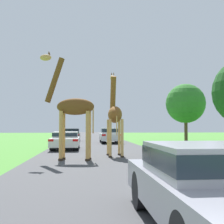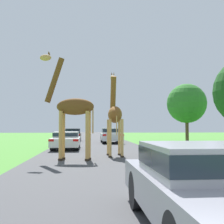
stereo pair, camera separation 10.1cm
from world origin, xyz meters
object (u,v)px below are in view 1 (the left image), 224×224
(car_far_ahead, at_px, (66,140))
(car_lead_maroon, at_px, (215,183))
(car_queue_right, at_px, (110,135))
(giraffe_companion, at_px, (72,109))
(tree_right_cluster, at_px, (186,104))
(car_queue_left, at_px, (72,134))
(giraffe_near_road, at_px, (115,114))

(car_far_ahead, bearing_deg, car_lead_maroon, -78.34)
(car_lead_maroon, bearing_deg, car_queue_right, 88.80)
(giraffe_companion, xyz_separation_m, tree_right_cluster, (11.72, 16.91, 1.77))
(car_queue_left, bearing_deg, car_far_ahead, -89.36)
(giraffe_near_road, relative_size, car_lead_maroon, 1.12)
(car_queue_left, bearing_deg, car_lead_maroon, -82.88)
(car_lead_maroon, height_order, car_queue_left, car_queue_left)
(car_lead_maroon, distance_m, car_queue_right, 23.46)
(giraffe_near_road, xyz_separation_m, car_far_ahead, (-2.96, 5.02, -1.61))
(car_queue_right, distance_m, car_queue_left, 5.70)
(giraffe_companion, relative_size, car_lead_maroon, 1.23)
(car_queue_left, xyz_separation_m, tree_right_cluster, (12.59, -1.38, 3.43))
(giraffe_companion, relative_size, car_far_ahead, 1.09)
(car_lead_maroon, distance_m, car_queue_left, 27.79)
(car_queue_right, height_order, car_queue_left, car_queue_right)
(giraffe_companion, distance_m, car_far_ahead, 7.04)
(giraffe_companion, bearing_deg, car_queue_right, -2.68)
(giraffe_companion, distance_m, car_lead_maroon, 9.78)
(giraffe_near_road, xyz_separation_m, giraffe_companion, (-2.21, -1.76, 0.13))
(giraffe_near_road, height_order, car_far_ahead, giraffe_near_road)
(car_far_ahead, bearing_deg, car_queue_left, 90.64)
(car_far_ahead, relative_size, tree_right_cluster, 0.75)
(car_queue_left, height_order, tree_right_cluster, tree_right_cluster)
(giraffe_near_road, distance_m, car_queue_left, 16.89)
(car_queue_left, bearing_deg, giraffe_near_road, -79.43)
(car_lead_maroon, xyz_separation_m, tree_right_cluster, (9.15, 26.19, 3.47))
(car_queue_left, xyz_separation_m, car_far_ahead, (0.13, -11.52, -0.08))
(giraffe_near_road, distance_m, giraffe_companion, 2.82)
(car_queue_left, bearing_deg, tree_right_cluster, -6.26)
(giraffe_near_road, distance_m, car_far_ahead, 6.04)
(car_far_ahead, bearing_deg, car_queue_right, 62.76)
(giraffe_near_road, height_order, car_queue_right, giraffe_near_road)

